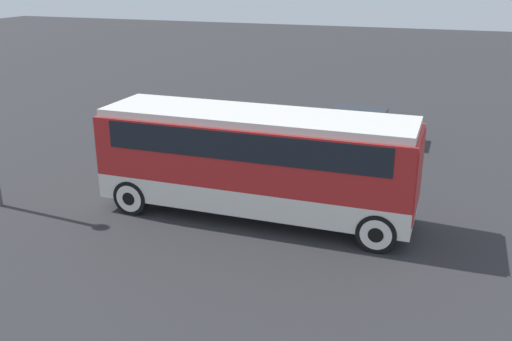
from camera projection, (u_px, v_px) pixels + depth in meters
ground_plane at (256, 215)px, 17.38m from camera, size 120.00×120.00×0.00m
tour_bus at (259, 155)px, 16.71m from camera, size 9.31×2.65×3.20m
parked_car_near at (362, 125)px, 24.72m from camera, size 4.36×1.97×1.36m
parked_car_mid at (234, 119)px, 25.83m from camera, size 4.54×1.92×1.30m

